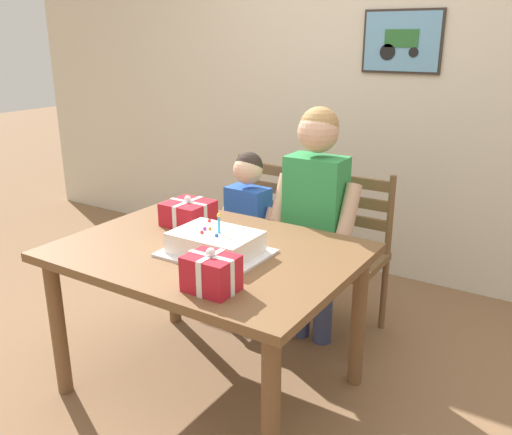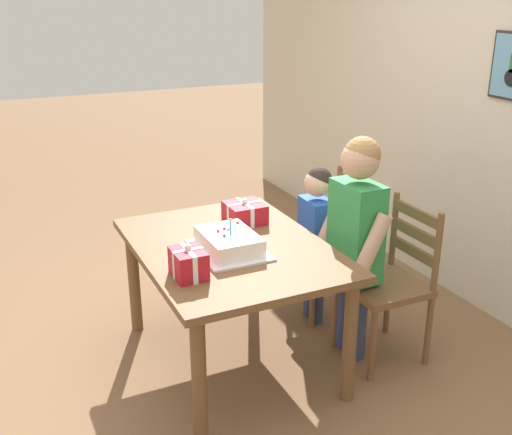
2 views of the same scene
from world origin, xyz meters
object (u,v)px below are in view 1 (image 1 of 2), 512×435
Objects in this scene: child_younger at (248,221)px; child_older at (315,205)px; dining_table at (208,268)px; birthday_cake at (216,244)px; chair_right at (345,255)px; gift_box_red_large at (188,213)px; chair_left at (252,234)px; gift_box_beside_cake at (211,273)px.

child_older is at bearing -0.08° from child_younger.
dining_table is 1.01× the size of child_older.
birthday_cake reaches higher than dining_table.
birthday_cake is 0.72m from child_older.
birthday_cake is 0.48× the size of chair_right.
gift_box_red_large is 0.24× the size of chair_left.
chair_right is (0.24, 0.88, -0.31)m from birthday_cake.
child_older is at bearing 93.83° from gift_box_beside_cake.
child_younger is at bearing 108.31° from dining_table.
child_younger reaches higher than dining_table.
chair_right reaches higher than dining_table.
gift_box_beside_cake is at bearing -63.82° from chair_left.
gift_box_beside_cake is at bearing -63.80° from child_younger.
dining_table is 2.98× the size of birthday_cake.
gift_box_red_large is 0.24× the size of chair_right.
birthday_cake is 1.99× the size of gift_box_red_large.
chair_right is at bearing 59.32° from child_older.
chair_right is at bearing 18.74° from child_younger.
gift_box_beside_cake is at bearing -50.78° from dining_table.
birthday_cake is 0.35m from gift_box_beside_cake.
gift_box_red_large is 0.66m from child_older.
gift_box_red_large is at bearing 135.42° from gift_box_beside_cake.
birthday_cake is at bearing -100.34° from child_older.
birthday_cake reaches higher than gift_box_red_large.
child_older reaches higher than dining_table.
chair_right reaches higher than gift_box_red_large.
gift_box_beside_cake is 1.35m from chair_left.
gift_box_red_large is 0.77m from gift_box_beside_cake.
gift_box_beside_cake is 0.21× the size of chair_right.
child_younger is (0.09, -0.18, 0.15)m from chair_left.
gift_box_red_large is at bearing -136.76° from child_older.
child_younger reaches higher than chair_left.
gift_box_red_large is 0.92m from chair_right.
gift_box_beside_cake is 1.00m from child_older.
chair_left reaches higher than gift_box_red_large.
chair_left is at bearing 92.58° from gift_box_red_large.
chair_right is 0.71× the size of child_older.
dining_table is 5.94× the size of gift_box_red_large.
child_older is (0.48, 0.45, 0.00)m from gift_box_red_large.
gift_box_beside_cake is 0.19× the size of child_younger.
gift_box_beside_cake is at bearing -91.97° from chair_right.
child_older reaches higher than child_younger.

